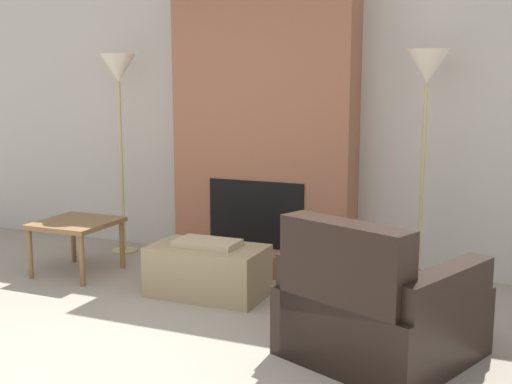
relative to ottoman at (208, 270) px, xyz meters
The scene contains 7 objects.
wall_back 1.65m from the ottoman, 87.20° to the left, with size 7.78×0.06×2.60m, color #BCB7AD.
fireplace 1.43m from the ottoman, 86.54° to the left, with size 1.65×0.65×2.60m.
ottoman is the anchor object (origin of this frame).
armchair 1.60m from the ottoman, 23.93° to the right, with size 1.26×1.26×0.88m.
side_table 1.34m from the ottoman, behind, with size 0.62×0.64×0.47m.
floor_lamp_left 2.18m from the ottoman, 147.93° to the left, with size 0.33×0.33×1.91m.
floor_lamp_right 2.25m from the ottoman, 29.97° to the left, with size 0.33×0.33×1.90m.
Camera 1 is at (2.17, -2.59, 1.63)m, focal length 45.00 mm.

